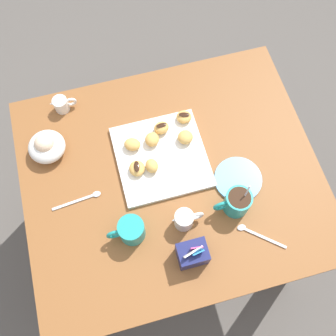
# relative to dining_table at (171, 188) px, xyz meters

# --- Properties ---
(ground_plane) EXTENTS (8.00, 8.00, 0.00)m
(ground_plane) POSITION_rel_dining_table_xyz_m (0.00, 0.00, -0.59)
(ground_plane) COLOR #514C47
(dining_table) EXTENTS (1.00, 0.86, 0.72)m
(dining_table) POSITION_rel_dining_table_xyz_m (0.00, 0.00, 0.00)
(dining_table) COLOR brown
(dining_table) RESTS_ON ground_plane
(pastry_plate_square) EXTENTS (0.30, 0.30, 0.02)m
(pastry_plate_square) POSITION_rel_dining_table_xyz_m (0.02, -0.07, 0.14)
(pastry_plate_square) COLOR silver
(pastry_plate_square) RESTS_ON dining_table
(coffee_mug_teal_left) EXTENTS (0.12, 0.08, 0.14)m
(coffee_mug_teal_left) POSITION_rel_dining_table_xyz_m (-0.17, 0.16, 0.18)
(coffee_mug_teal_left) COLOR teal
(coffee_mug_teal_left) RESTS_ON dining_table
(coffee_mug_teal_right) EXTENTS (0.12, 0.08, 0.09)m
(coffee_mug_teal_right) POSITION_rel_dining_table_xyz_m (0.17, 0.16, 0.17)
(coffee_mug_teal_right) COLOR teal
(coffee_mug_teal_right) RESTS_ON dining_table
(cream_pitcher_white) EXTENTS (0.10, 0.06, 0.07)m
(cream_pitcher_white) POSITION_rel_dining_table_xyz_m (0.00, 0.17, 0.17)
(cream_pitcher_white) COLOR silver
(cream_pitcher_white) RESTS_ON dining_table
(sugar_caddy) EXTENTS (0.09, 0.07, 0.11)m
(sugar_caddy) POSITION_rel_dining_table_xyz_m (0.01, 0.28, 0.17)
(sugar_caddy) COLOR #191E51
(sugar_caddy) RESTS_ON dining_table
(ice_cream_bowl) EXTENTS (0.12, 0.12, 0.09)m
(ice_cream_bowl) POSITION_rel_dining_table_xyz_m (0.38, -0.20, 0.17)
(ice_cream_bowl) COLOR silver
(ice_cream_bowl) RESTS_ON dining_table
(chocolate_sauce_pitcher) EXTENTS (0.09, 0.05, 0.06)m
(chocolate_sauce_pitcher) POSITION_rel_dining_table_xyz_m (0.31, -0.35, 0.16)
(chocolate_sauce_pitcher) COLOR silver
(chocolate_sauce_pitcher) RESTS_ON dining_table
(saucer_sky_left) EXTENTS (0.16, 0.16, 0.01)m
(saucer_sky_left) POSITION_rel_dining_table_xyz_m (-0.21, 0.07, 0.13)
(saucer_sky_left) COLOR #66A8DB
(saucer_sky_left) RESTS_ON dining_table
(loose_spoon_near_saucer) EXTENTS (0.16, 0.03, 0.01)m
(loose_spoon_near_saucer) POSITION_rel_dining_table_xyz_m (0.30, 0.00, 0.13)
(loose_spoon_near_saucer) COLOR silver
(loose_spoon_near_saucer) RESTS_ON dining_table
(loose_spoon_by_plate) EXTENTS (0.13, 0.11, 0.01)m
(loose_spoon_by_plate) POSITION_rel_dining_table_xyz_m (-0.20, 0.26, 0.13)
(loose_spoon_by_plate) COLOR silver
(loose_spoon_by_plate) RESTS_ON dining_table
(beignet_0) EXTENTS (0.06, 0.06, 0.03)m
(beignet_0) POSITION_rel_dining_table_xyz_m (0.11, -0.04, 0.16)
(beignet_0) COLOR #DBA351
(beignet_0) RESTS_ON pastry_plate_square
(chocolate_drizzle_0) EXTENTS (0.02, 0.04, 0.00)m
(chocolate_drizzle_0) POSITION_rel_dining_table_xyz_m (0.11, -0.04, 0.18)
(chocolate_drizzle_0) COLOR black
(chocolate_drizzle_0) RESTS_ON beignet_0
(beignet_1) EXTENTS (0.06, 0.06, 0.03)m
(beignet_1) POSITION_rel_dining_table_xyz_m (-0.10, -0.19, 0.16)
(beignet_1) COLOR #DBA351
(beignet_1) RESTS_ON pastry_plate_square
(chocolate_drizzle_1) EXTENTS (0.04, 0.03, 0.00)m
(chocolate_drizzle_1) POSITION_rel_dining_table_xyz_m (-0.10, -0.19, 0.17)
(chocolate_drizzle_1) COLOR black
(chocolate_drizzle_1) RESTS_ON beignet_1
(beignet_2) EXTENTS (0.07, 0.06, 0.03)m
(beignet_2) POSITION_rel_dining_table_xyz_m (-0.01, -0.17, 0.16)
(beignet_2) COLOR #DBA351
(beignet_2) RESTS_ON pastry_plate_square
(chocolate_drizzle_2) EXTENTS (0.04, 0.02, 0.00)m
(chocolate_drizzle_2) POSITION_rel_dining_table_xyz_m (-0.01, -0.17, 0.18)
(chocolate_drizzle_2) COLOR black
(chocolate_drizzle_2) RESTS_ON beignet_2
(beignet_3) EXTENTS (0.06, 0.06, 0.04)m
(beignet_3) POSITION_rel_dining_table_xyz_m (-0.08, -0.11, 0.16)
(beignet_3) COLOR #DBA351
(beignet_3) RESTS_ON pastry_plate_square
(beignet_4) EXTENTS (0.07, 0.07, 0.04)m
(beignet_4) POSITION_rel_dining_table_xyz_m (0.03, -0.13, 0.16)
(beignet_4) COLOR #DBA351
(beignet_4) RESTS_ON pastry_plate_square
(beignet_5) EXTENTS (0.07, 0.06, 0.03)m
(beignet_5) POSITION_rel_dining_table_xyz_m (0.10, -0.13, 0.16)
(beignet_5) COLOR #DBA351
(beignet_5) RESTS_ON pastry_plate_square
(beignet_6) EXTENTS (0.04, 0.05, 0.04)m
(beignet_6) POSITION_rel_dining_table_xyz_m (0.06, -0.04, 0.16)
(beignet_6) COLOR #DBA351
(beignet_6) RESTS_ON pastry_plate_square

